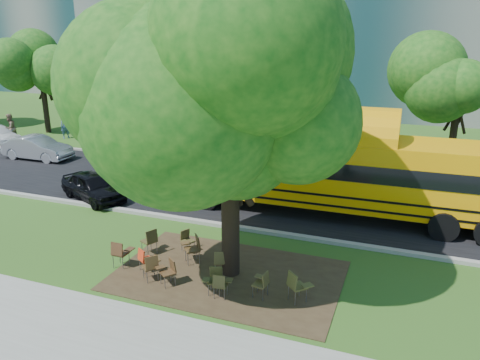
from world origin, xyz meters
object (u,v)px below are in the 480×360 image
at_px(chair_0, 120,252).
at_px(chair_6, 262,282).
at_px(bg_car_red, 182,151).
at_px(chair_10, 186,239).
at_px(chair_11, 221,260).
at_px(school_bus, 358,173).
at_px(main_tree, 230,101).
at_px(chair_9, 194,246).
at_px(chair_7, 297,284).
at_px(chair_8, 150,239).
at_px(chair_1, 145,258).
at_px(black_car, 93,186).
at_px(pedestrian_b, 10,128).
at_px(pedestrian_a, 65,126).
at_px(bg_car_silver, 37,148).
at_px(chair_3, 169,269).
at_px(chair_4, 221,283).
at_px(chair_5, 214,278).
at_px(chair_2, 151,265).

distance_m(chair_0, chair_6, 4.85).
relative_size(chair_6, bg_car_red, 0.16).
relative_size(chair_10, chair_11, 0.96).
bearing_deg(chair_11, school_bus, 39.11).
bearing_deg(main_tree, chair_9, 169.80).
xyz_separation_m(chair_7, chair_8, (-5.42, 1.19, -0.00)).
distance_m(chair_6, chair_10, 3.84).
distance_m(chair_1, black_car, 7.66).
relative_size(chair_1, chair_8, 0.87).
height_order(chair_9, pedestrian_b, pedestrian_b).
xyz_separation_m(bg_car_red, pedestrian_a, (-10.86, 2.98, 0.18)).
bearing_deg(chair_0, chair_7, 0.22).
height_order(bg_car_silver, pedestrian_b, pedestrian_b).
xyz_separation_m(chair_10, bg_car_silver, (-13.95, 7.96, 0.21)).
xyz_separation_m(chair_3, chair_9, (0.07, 1.56, 0.08)).
xyz_separation_m(chair_4, chair_11, (-0.53, 1.29, 0.03)).
bearing_deg(chair_5, chair_7, 177.31).
bearing_deg(chair_9, chair_11, -148.21).
height_order(chair_3, chair_7, chair_7).
distance_m(school_bus, chair_10, 7.53).
xyz_separation_m(chair_0, chair_5, (3.48, -0.38, -0.06)).
bearing_deg(bg_car_red, school_bus, -125.07).
bearing_deg(chair_6, chair_7, -78.18).
relative_size(chair_5, chair_9, 0.85).
xyz_separation_m(school_bus, chair_2, (-5.14, -7.57, -1.35)).
xyz_separation_m(school_bus, chair_4, (-2.77, -7.75, -1.41)).
xyz_separation_m(chair_8, bg_car_red, (-4.39, 10.84, 0.13)).
distance_m(chair_5, chair_9, 2.08).
height_order(chair_8, chair_9, chair_9).
distance_m(chair_0, chair_4, 3.80).
xyz_separation_m(chair_9, pedestrian_b, (-19.65, 11.58, 0.38)).
height_order(chair_3, pedestrian_a, pedestrian_a).
bearing_deg(school_bus, main_tree, -116.79).
height_order(chair_7, pedestrian_b, pedestrian_b).
distance_m(chair_1, chair_3, 1.16).
xyz_separation_m(chair_1, chair_6, (3.93, -0.10, 0.00)).
height_order(chair_10, pedestrian_a, pedestrian_a).
bearing_deg(bg_car_red, chair_8, -168.30).
xyz_separation_m(chair_0, chair_3, (2.00, -0.42, -0.05)).
bearing_deg(chair_6, chair_2, 101.78).
xyz_separation_m(chair_6, chair_11, (-1.62, 0.82, 0.01)).
height_order(chair_6, chair_7, chair_7).
height_order(chair_3, black_car, black_car).
relative_size(chair_2, chair_4, 1.12).
bearing_deg(chair_10, school_bus, 164.20).
relative_size(chair_0, chair_4, 1.17).
bearing_deg(chair_10, chair_9, 70.10).
relative_size(main_tree, chair_7, 9.64).
distance_m(main_tree, chair_9, 5.08).
bearing_deg(bg_car_silver, chair_9, -121.40).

